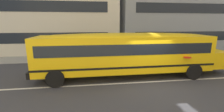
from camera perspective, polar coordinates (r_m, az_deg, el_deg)
ground_plane at (r=9.40m, az=13.97°, el=-9.54°), size 400.00×400.00×0.00m
sidewalk_far at (r=15.89m, az=4.64°, el=-0.16°), size 120.00×3.00×0.01m
lane_centreline at (r=9.40m, az=13.97°, el=-9.52°), size 110.00×0.16×0.01m
school_bus at (r=9.78m, az=6.22°, el=1.95°), size 12.75×3.01×2.85m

